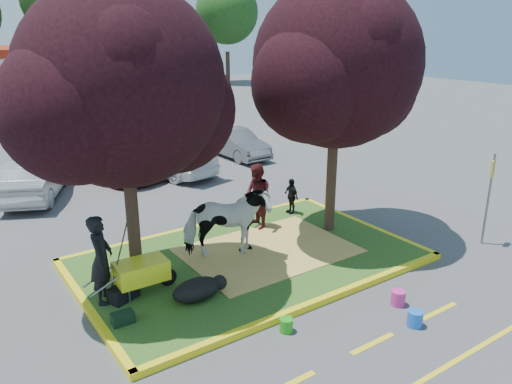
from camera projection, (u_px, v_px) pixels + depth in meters
ground at (249, 262)px, 12.67m from camera, size 90.00×90.00×0.00m
median_island at (249, 259)px, 12.65m from camera, size 8.00×5.00×0.15m
curb_near at (316, 303)px, 10.63m from camera, size 8.30×0.16×0.15m
curb_far at (200, 227)px, 14.67m from camera, size 8.30×0.16×0.15m
curb_left at (87, 308)px, 10.45m from camera, size 0.16×5.30×0.15m
curb_right at (363, 225)px, 14.84m from camera, size 0.16×5.30×0.15m
straw_bedding at (268, 250)px, 12.94m from camera, size 4.20×3.00×0.01m
tree_purple_left at (124, 95)px, 10.10m from camera, size 5.06×4.20×6.51m
tree_purple_right at (338, 72)px, 12.95m from camera, size 5.30×4.40×6.82m
fire_lane_stripe_a at (289, 384)px, 8.31m from camera, size 1.10×0.12×0.01m
fire_lane_stripe_b at (373, 344)px, 9.38m from camera, size 1.10×0.12×0.01m
fire_lane_stripe_c at (439, 311)px, 10.46m from camera, size 1.10×0.12×0.01m
fire_lane_long at (426, 379)px, 8.44m from camera, size 6.00×0.10×0.01m
retail_building at (51, 78)px, 34.93m from camera, size 20.40×8.40×4.40m
treeline at (3, 0)px, 40.33m from camera, size 46.58×7.80×14.63m
cow at (227, 223)px, 12.38m from camera, size 2.33×1.68×1.80m
calf at (197, 290)px, 10.54m from camera, size 1.11×0.65×0.47m
handler at (101, 259)px, 10.30m from camera, size 0.74×0.83×1.92m
visitor_a at (257, 197)px, 14.16m from camera, size 0.84×1.01×1.88m
visitor_b at (291, 196)px, 15.42m from camera, size 0.31×0.67×1.11m
wheelbarrow at (142, 271)px, 10.74m from camera, size 2.00×0.68×0.75m
gear_bag_dark at (124, 293)px, 10.57m from camera, size 0.71×0.56×0.32m
gear_bag_green at (123, 318)px, 9.74m from camera, size 0.43×0.28×0.23m
sign_post at (490, 189)px, 13.24m from camera, size 0.35×0.14×2.55m
bucket_green at (286, 325)px, 9.72m from camera, size 0.35×0.35×0.28m
bucket_pink at (398, 298)px, 10.65m from camera, size 0.31×0.31×0.33m
bucket_blue at (415, 319)px, 9.89m from camera, size 0.40×0.40×0.33m
car_silver at (36, 177)px, 17.29m from camera, size 3.18×4.55×1.42m
car_red at (111, 160)px, 19.63m from camera, size 3.88×5.34×1.35m
car_white at (168, 157)px, 20.13m from camera, size 2.97×5.04×1.37m
car_grey at (236, 143)px, 22.69m from camera, size 1.48×3.93×1.28m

